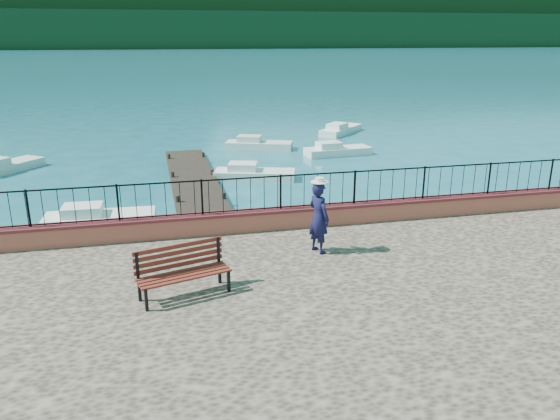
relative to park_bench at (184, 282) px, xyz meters
name	(u,v)px	position (x,y,z in m)	size (l,w,h in m)	color
ground	(330,328)	(3.27, -0.03, -1.52)	(2000.00, 2000.00, 0.00)	#19596B
parapet	(291,217)	(3.27, 3.67, -0.03)	(28.00, 0.46, 0.58)	#A2463A
railing	(291,192)	(3.27, 3.67, 0.73)	(27.00, 0.05, 0.95)	black
dock	(197,190)	(1.27, 11.97, -1.37)	(2.00, 16.00, 0.30)	#2D231C
far_forest	(151,30)	(3.27, 299.97, 7.48)	(900.00, 60.00, 18.00)	black
foothills	(148,9)	(3.27, 359.97, 20.48)	(900.00, 120.00, 44.00)	black
companion_hill	(360,42)	(223.27, 559.97, -1.52)	(448.00, 384.00, 180.00)	#142D23
park_bench	(184,282)	(0.00, 0.00, 0.00)	(2.05, 1.14, 1.08)	black
person	(319,218)	(3.48, 1.70, 0.59)	(0.67, 0.44, 1.83)	#111134
hat	(320,180)	(3.48, 1.70, 1.57)	(0.44, 0.44, 0.12)	white
boat_0	(100,215)	(-2.42, 8.69, -1.12)	(3.81, 1.30, 0.80)	white
boat_1	(255,171)	(4.16, 13.84, -1.12)	(3.74, 1.30, 0.80)	silver
boat_2	(338,148)	(9.77, 18.12, -1.12)	(3.71, 1.30, 0.80)	silver
boat_3	(3,164)	(-7.66, 18.11, -1.12)	(4.03, 1.30, 0.80)	silver
boat_4	(259,142)	(5.77, 20.88, -1.12)	(3.91, 1.30, 0.80)	silver
boat_5	(341,127)	(12.36, 24.92, -1.12)	(4.29, 1.30, 0.80)	white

